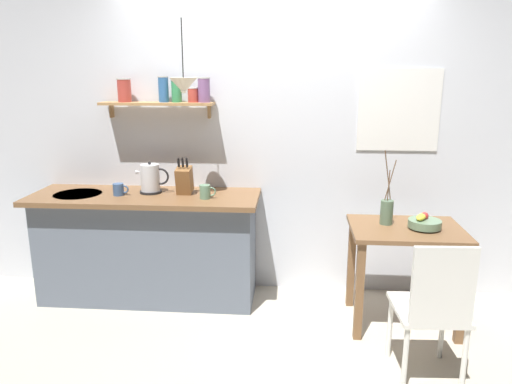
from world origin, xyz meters
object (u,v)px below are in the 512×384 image
Objects in this scene: twig_vase at (387,211)px; electric_kettle at (151,179)px; pendant_lamp at (184,85)px; coffee_mug_by_sink at (119,189)px; knife_block at (184,180)px; coffee_mug_spare at (205,192)px; dining_table at (405,248)px; dining_chair_near at (433,306)px; fruit_bowl at (424,223)px.

twig_vase is 2.06× the size of electric_kettle.
pendant_lamp is (0.34, -0.18, 0.74)m from electric_kettle.
knife_block is at bearing 8.92° from coffee_mug_by_sink.
electric_kettle is at bearing 152.05° from pendant_lamp.
coffee_mug_spare is (0.19, -0.13, -0.06)m from knife_block.
dining_table is 0.73m from dining_chair_near.
dining_table is 2.98× the size of electric_kettle.
coffee_mug_spare is (-1.52, 0.90, 0.44)m from dining_chair_near.
coffee_mug_spare reaches higher than fruit_bowl.
twig_vase is at bearing -2.56° from pendant_lamp.
coffee_mug_by_sink is (-2.22, 0.94, 0.44)m from dining_chair_near.
coffee_mug_by_sink is (-2.21, 0.22, 0.34)m from dining_table.
knife_block reaches higher than coffee_mug_by_sink.
pendant_lamp reaches higher than dining_chair_near.
dining_chair_near is at bearing -30.68° from coffee_mug_spare.
fruit_bowl is (0.11, -0.02, 0.20)m from dining_table.
dining_table is 1.45× the size of twig_vase.
coffee_mug_spare is 0.82m from pendant_lamp.
coffee_mug_spare is (-1.62, 0.19, 0.15)m from fruit_bowl.
fruit_bowl is at bearing 81.85° from dining_chair_near.
electric_kettle is (-1.99, 1.04, 0.50)m from dining_chair_near.
twig_vase is at bearing 159.98° from fruit_bowl.
coffee_mug_by_sink is 0.98× the size of coffee_mug_spare.
dining_chair_near is 1.68× the size of twig_vase.
dining_chair_near is 0.77m from fruit_bowl.
pendant_lamp is at bearing 175.21° from dining_table.
electric_kettle is at bearing 172.37° from twig_vase.
knife_block is 0.52m from coffee_mug_by_sink.
coffee_mug_by_sink is at bearing 174.43° from dining_table.
dining_chair_near is at bearing -23.04° from coffee_mug_by_sink.
coffee_mug_by_sink is at bearing -156.36° from electric_kettle.
electric_kettle is 0.28m from knife_block.
dining_chair_near is 7.29× the size of coffee_mug_spare.
coffee_mug_spare is (-1.50, 0.17, 0.35)m from dining_table.
electric_kettle is (-1.97, 0.32, 0.41)m from dining_table.
fruit_bowl is 0.42× the size of twig_vase.
pendant_lamp is at bearing 174.82° from fruit_bowl.
twig_vase is at bearing 100.67° from dining_chair_near.
knife_block reaches higher than dining_chair_near.
dining_table is at bearing -9.89° from knife_block.
pendant_lamp is (-1.65, 0.87, 1.25)m from dining_chair_near.
dining_table is 2.66× the size of knife_block.
knife_block is 0.24m from coffee_mug_spare.
twig_vase is 1.37m from coffee_mug_spare.
electric_kettle is 2.11× the size of coffee_mug_spare.
dining_chair_near is 7.41× the size of coffee_mug_by_sink.
twig_vase is at bearing -8.23° from knife_block.
pendant_lamp reaches higher than dining_table.
dining_chair_near reaches higher than fruit_bowl.
knife_block is (0.28, -0.02, 0.00)m from electric_kettle.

